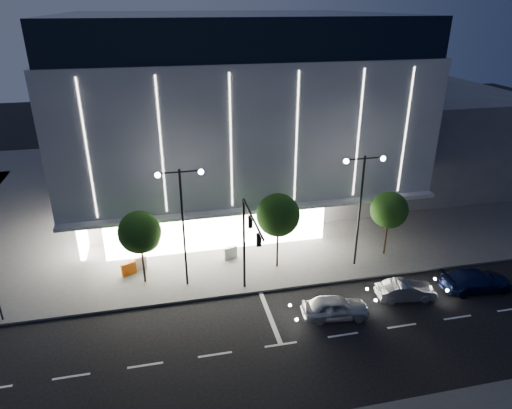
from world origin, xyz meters
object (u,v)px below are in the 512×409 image
object	(u,v)px
traffic_mast	(248,236)
barrier_b	(139,263)
car_second	(406,290)
car_third	(476,280)
car_lead	(335,307)
barrier_a	(129,269)
street_lamp_west	(182,212)
tree_mid	(278,217)
tree_right	(389,212)
street_lamp_east	(361,196)
tree_left	(140,234)
barrier_d	(230,253)

from	to	relation	value
traffic_mast	barrier_b	world-z (taller)	traffic_mast
car_second	car_third	bearing A→B (deg)	-83.75
car_third	car_second	bearing A→B (deg)	92.73
car_lead	barrier_a	distance (m)	15.46
street_lamp_west	car_lead	xyz separation A→B (m)	(9.15, -5.66, -5.21)
tree_mid	traffic_mast	bearing A→B (deg)	-129.42
street_lamp_west	tree_right	size ratio (longest dim) A/B	1.63
traffic_mast	street_lamp_east	bearing A→B (deg)	16.48
traffic_mast	tree_left	xyz separation A→B (m)	(-6.97, 3.68, -0.99)
street_lamp_east	barrier_d	distance (m)	11.13
tree_mid	car_second	xyz separation A→B (m)	(7.64, -5.87, -3.66)
street_lamp_east	car_third	bearing A→B (deg)	-34.32
street_lamp_west	car_lead	world-z (taller)	street_lamp_west
car_lead	barrier_a	world-z (taller)	car_lead
street_lamp_east	barrier_b	xyz separation A→B (m)	(-16.40, 2.83, -5.31)
traffic_mast	barrier_a	xyz separation A→B (m)	(-8.16, 4.86, -4.38)
street_lamp_west	barrier_a	xyz separation A→B (m)	(-4.16, 2.20, -5.31)
car_second	car_lead	bearing A→B (deg)	105.12
traffic_mast	barrier_d	xyz separation A→B (m)	(-0.34, 5.56, -4.38)
car_lead	car_third	world-z (taller)	car_lead
tree_right	car_second	world-z (taller)	tree_right
barrier_b	barrier_d	xyz separation A→B (m)	(7.06, 0.07, 0.00)
tree_right	barrier_b	bearing A→B (deg)	174.68
tree_right	barrier_a	size ratio (longest dim) A/B	5.01
traffic_mast	tree_mid	distance (m)	4.82
traffic_mast	tree_mid	world-z (taller)	traffic_mast
street_lamp_west	tree_right	bearing A→B (deg)	3.64
car_lead	car_second	bearing A→B (deg)	-75.37
car_third	tree_mid	bearing A→B (deg)	68.95
traffic_mast	tree_right	xyz separation A→B (m)	(12.03, 3.68, -1.14)
traffic_mast	barrier_d	size ratio (longest dim) A/B	6.43
car_second	barrier_d	distance (m)	13.46
tree_right	car_third	size ratio (longest dim) A/B	1.08
car_third	barrier_d	bearing A→B (deg)	67.91
tree_right	barrier_b	distance (m)	19.78
street_lamp_east	barrier_d	bearing A→B (deg)	162.77
tree_left	tree_mid	distance (m)	10.00
tree_mid	tree_right	bearing A→B (deg)	-0.00
traffic_mast	car_second	world-z (taller)	traffic_mast
street_lamp_east	car_lead	distance (m)	8.61
car_lead	barrier_b	size ratio (longest dim) A/B	3.97
street_lamp_east	tree_mid	bearing A→B (deg)	170.31
traffic_mast	barrier_a	distance (m)	10.46
street_lamp_west	tree_right	xyz separation A→B (m)	(16.03, 1.02, -2.07)
car_third	barrier_a	bearing A→B (deg)	76.92
street_lamp_east	barrier_d	size ratio (longest dim) A/B	8.18
car_third	tree_left	bearing A→B (deg)	78.84
traffic_mast	tree_left	distance (m)	7.95
barrier_b	car_third	bearing A→B (deg)	-38.24
tree_mid	barrier_b	bearing A→B (deg)	170.15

